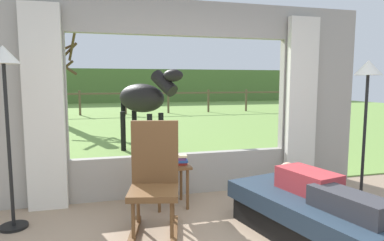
{
  "coord_description": "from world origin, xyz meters",
  "views": [
    {
      "loc": [
        -1.04,
        -2.07,
        1.52
      ],
      "look_at": [
        0.0,
        1.8,
        1.05
      ],
      "focal_mm": 31.44,
      "sensor_mm": 36.0,
      "label": 1
    }
  ],
  "objects": [
    {
      "name": "reclining_person",
      "position": [
        0.92,
        0.57,
        0.52
      ],
      "size": [
        0.47,
        1.43,
        0.22
      ],
      "rotation": [
        0.0,
        0.0,
        0.23
      ],
      "color": "#B23338",
      "rests_on": "recliner_sofa"
    },
    {
      "name": "curtain_panel_left",
      "position": [
        -1.69,
        2.12,
        1.2
      ],
      "size": [
        0.44,
        0.1,
        2.4
      ],
      "primitive_type": "cube",
      "color": "silver",
      "rests_on": "ground_plane"
    },
    {
      "name": "floor_lamp_left",
      "position": [
        -1.96,
        1.64,
        1.51
      ],
      "size": [
        0.32,
        0.32,
        1.87
      ],
      "color": "black",
      "rests_on": "ground_plane"
    },
    {
      "name": "outdoor_pasture_lawn",
      "position": [
        0.0,
        13.16,
        0.01
      ],
      "size": [
        36.0,
        21.68,
        0.02
      ],
      "primitive_type": "cube",
      "color": "#759E47",
      "rests_on": "ground_plane"
    },
    {
      "name": "floor_lamp_right",
      "position": [
        2.05,
        1.3,
        1.43
      ],
      "size": [
        0.32,
        0.32,
        1.77
      ],
      "color": "black",
      "rests_on": "ground_plane"
    },
    {
      "name": "distant_hill_ridge",
      "position": [
        0.0,
        23.0,
        1.2
      ],
      "size": [
        36.0,
        2.0,
        2.4
      ],
      "primitive_type": "cube",
      "color": "#527336",
      "rests_on": "ground_plane"
    },
    {
      "name": "side_table",
      "position": [
        -0.26,
        1.84,
        0.43
      ],
      "size": [
        0.44,
        0.44,
        0.52
      ],
      "color": "brown",
      "rests_on": "ground_plane"
    },
    {
      "name": "recliner_sofa",
      "position": [
        0.92,
        0.62,
        0.22
      ],
      "size": [
        1.26,
        1.86,
        0.42
      ],
      "rotation": [
        0.0,
        0.0,
        0.23
      ],
      "color": "black",
      "rests_on": "ground_plane"
    },
    {
      "name": "pasture_tree",
      "position": [
        -2.43,
        10.32,
        1.56
      ],
      "size": [
        1.39,
        1.29,
        3.37
      ],
      "color": "#4C3823",
      "rests_on": "outdoor_pasture_lawn"
    },
    {
      "name": "pasture_fence_line",
      "position": [
        0.0,
        13.61,
        0.74
      ],
      "size": [
        16.1,
        0.1,
        1.1
      ],
      "color": "brown",
      "rests_on": "outdoor_pasture_lawn"
    },
    {
      "name": "back_wall_with_window",
      "position": [
        0.0,
        2.26,
        1.25
      ],
      "size": [
        5.2,
        0.12,
        2.55
      ],
      "color": "#9E998E",
      "rests_on": "ground_plane"
    },
    {
      "name": "potted_plant",
      "position": [
        -0.34,
        1.9,
        0.7
      ],
      "size": [
        0.22,
        0.22,
        0.32
      ],
      "color": "silver",
      "rests_on": "side_table"
    },
    {
      "name": "book_stack",
      "position": [
        -0.17,
        1.78,
        0.58
      ],
      "size": [
        0.21,
        0.16,
        0.12
      ],
      "color": "#B22D28",
      "rests_on": "side_table"
    },
    {
      "name": "rocking_chair",
      "position": [
        -0.55,
        1.2,
        0.55
      ],
      "size": [
        0.6,
        0.77,
        1.12
      ],
      "rotation": [
        0.0,
        0.0,
        -0.23
      ],
      "color": "brown",
      "rests_on": "ground_plane"
    },
    {
      "name": "curtain_panel_right",
      "position": [
        1.69,
        2.12,
        1.2
      ],
      "size": [
        0.44,
        0.1,
        2.4
      ],
      "primitive_type": "cube",
      "color": "silver",
      "rests_on": "ground_plane"
    },
    {
      "name": "horse",
      "position": [
        -0.19,
        4.96,
        1.16
      ],
      "size": [
        1.34,
        1.67,
        1.73
      ],
      "rotation": [
        0.0,
        0.0,
        -2.53
      ],
      "color": "black",
      "rests_on": "outdoor_pasture_lawn"
    }
  ]
}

